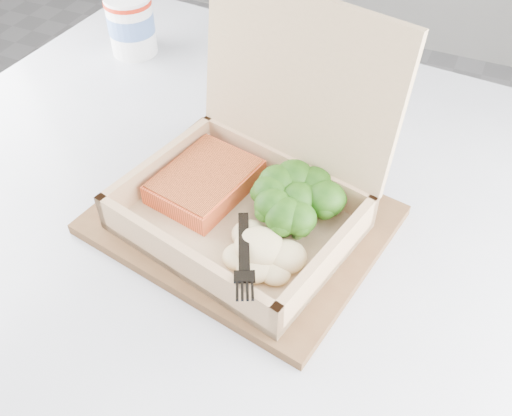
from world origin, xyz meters
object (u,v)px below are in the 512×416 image
at_px(cafe_table, 215,308).
at_px(paper_cup, 131,23).
at_px(serving_tray, 242,220).
at_px(takeout_container, 258,172).

height_order(cafe_table, paper_cup, paper_cup).
distance_m(serving_tray, paper_cup, 0.43).
distance_m(cafe_table, serving_tray, 0.21).
height_order(cafe_table, takeout_container, takeout_container).
relative_size(serving_tray, takeout_container, 1.08).
bearing_deg(serving_tray, takeout_container, 57.46).
xyz_separation_m(serving_tray, takeout_container, (0.01, 0.02, 0.06)).
height_order(cafe_table, serving_tray, serving_tray).
distance_m(serving_tray, takeout_container, 0.07).
height_order(serving_tray, paper_cup, paper_cup).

